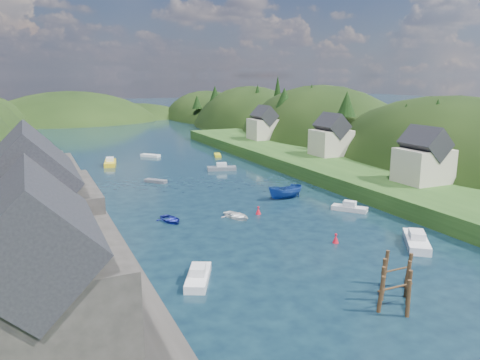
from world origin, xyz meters
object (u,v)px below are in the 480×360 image
piling_cluster_near (395,294)px  piling_cluster_far (396,276)px  channel_buoy_far (258,211)px  channel_buoy_near (336,239)px

piling_cluster_near → piling_cluster_far: piling_cluster_far is taller
channel_buoy_far → piling_cluster_far: bearing=-88.8°
piling_cluster_near → channel_buoy_near: bearing=71.8°
piling_cluster_near → channel_buoy_far: bearing=86.2°
piling_cluster_far → channel_buoy_far: 24.92m
piling_cluster_near → piling_cluster_far: 3.41m
piling_cluster_near → channel_buoy_near: (4.66, 14.13, -0.77)m
channel_buoy_far → channel_buoy_near: bearing=-77.9°
piling_cluster_far → piling_cluster_near: bearing=-133.9°
piling_cluster_far → channel_buoy_far: size_ratio=3.41×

